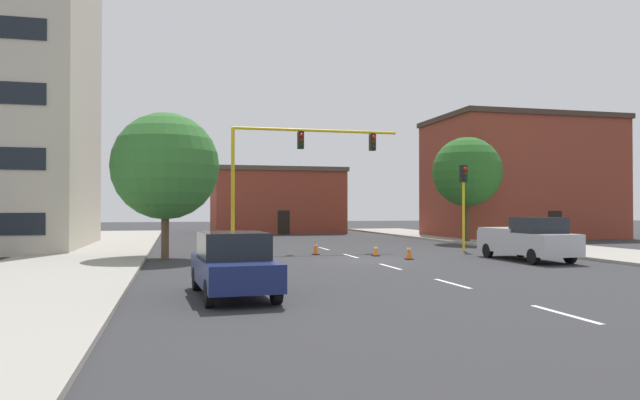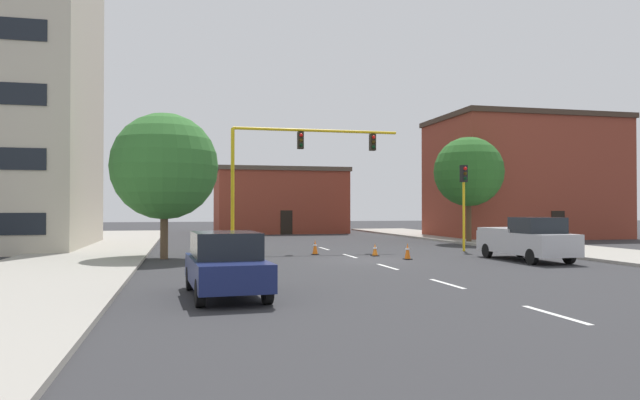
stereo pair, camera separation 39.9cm
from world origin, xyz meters
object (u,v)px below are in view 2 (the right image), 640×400
(traffic_signal_gantry, at_px, (258,210))
(traffic_light_pole_right, at_px, (464,188))
(tree_left_near, at_px, (164,166))
(sedan_navy_near_left, at_px, (226,264))
(tree_right_mid, at_px, (469,172))
(traffic_cone_roadside_a, at_px, (375,250))
(pickup_truck_silver, at_px, (527,239))
(traffic_cone_roadside_c, at_px, (315,247))
(traffic_cone_roadside_b, at_px, (407,251))

(traffic_signal_gantry, bearing_deg, traffic_light_pole_right, -9.98)
(tree_left_near, height_order, sedan_navy_near_left, tree_left_near)
(traffic_signal_gantry, xyz_separation_m, tree_right_mid, (14.95, 4.51, 2.56))
(tree_right_mid, bearing_deg, traffic_cone_roadside_a, -138.29)
(sedan_navy_near_left, bearing_deg, traffic_light_pole_right, 44.40)
(pickup_truck_silver, bearing_deg, traffic_cone_roadside_c, 146.78)
(pickup_truck_silver, bearing_deg, tree_left_near, 163.80)
(traffic_cone_roadside_a, bearing_deg, pickup_truck_silver, -34.71)
(sedan_navy_near_left, distance_m, traffic_cone_roadside_b, 13.19)
(sedan_navy_near_left, height_order, traffic_cone_roadside_b, sedan_navy_near_left)
(traffic_light_pole_right, distance_m, tree_left_near, 16.22)
(traffic_light_pole_right, height_order, traffic_cone_roadside_c, traffic_light_pole_right)
(traffic_signal_gantry, relative_size, tree_right_mid, 1.41)
(traffic_light_pole_right, xyz_separation_m, traffic_cone_roadside_a, (-5.92, -2.06, -3.22))
(tree_right_mid, xyz_separation_m, traffic_cone_roadside_b, (-8.74, -10.75, -4.50))
(pickup_truck_silver, relative_size, traffic_cone_roadside_b, 7.05)
(traffic_light_pole_right, height_order, traffic_cone_roadside_a, traffic_light_pole_right)
(tree_right_mid, distance_m, pickup_truck_silver, 13.73)
(traffic_cone_roadside_b, bearing_deg, sedan_navy_near_left, -133.44)
(tree_left_near, height_order, traffic_cone_roadside_b, tree_left_near)
(sedan_navy_near_left, bearing_deg, tree_right_mid, 48.78)
(traffic_cone_roadside_c, bearing_deg, traffic_cone_roadside_a, -29.82)
(traffic_cone_roadside_a, relative_size, traffic_cone_roadside_b, 0.81)
(traffic_signal_gantry, distance_m, traffic_cone_roadside_a, 7.01)
(sedan_navy_near_left, height_order, traffic_cone_roadside_a, sedan_navy_near_left)
(pickup_truck_silver, height_order, traffic_cone_roadside_c, pickup_truck_silver)
(tree_left_near, xyz_separation_m, traffic_cone_roadside_b, (11.07, -2.80, -3.98))
(tree_left_near, bearing_deg, traffic_light_pole_right, 5.16)
(tree_right_mid, bearing_deg, traffic_light_pole_right, -119.55)
(tree_right_mid, bearing_deg, traffic_signal_gantry, -163.23)
(traffic_cone_roadside_b, distance_m, traffic_cone_roadside_c, 5.19)
(pickup_truck_silver, distance_m, sedan_navy_near_left, 16.05)
(traffic_cone_roadside_b, relative_size, traffic_cone_roadside_c, 0.99)
(traffic_signal_gantry, distance_m, traffic_light_pole_right, 11.51)
(sedan_navy_near_left, bearing_deg, traffic_cone_roadside_c, 67.61)
(sedan_navy_near_left, xyz_separation_m, traffic_cone_roadside_b, (9.06, 9.57, -0.51))
(pickup_truck_silver, relative_size, traffic_cone_roadside_c, 6.97)
(traffic_cone_roadside_a, xyz_separation_m, traffic_cone_roadside_c, (-2.72, 1.56, 0.08))
(traffic_cone_roadside_a, distance_m, traffic_cone_roadside_c, 3.13)
(traffic_light_pole_right, height_order, pickup_truck_silver, traffic_light_pole_right)
(pickup_truck_silver, distance_m, traffic_cone_roadside_a, 7.18)
(traffic_light_pole_right, relative_size, traffic_cone_roadside_a, 7.69)
(traffic_signal_gantry, bearing_deg, traffic_cone_roadside_a, -37.05)
(traffic_cone_roadside_b, xyz_separation_m, traffic_cone_roadside_c, (-3.57, 3.76, 0.00))
(traffic_light_pole_right, xyz_separation_m, tree_right_mid, (3.68, 6.49, 1.35))
(pickup_truck_silver, bearing_deg, traffic_cone_roadside_b, 159.55)
(sedan_navy_near_left, bearing_deg, traffic_cone_roadside_a, 55.10)
(tree_right_mid, height_order, traffic_cone_roadside_b, tree_right_mid)
(traffic_signal_gantry, height_order, sedan_navy_near_left, traffic_signal_gantry)
(pickup_truck_silver, relative_size, sedan_navy_near_left, 1.17)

